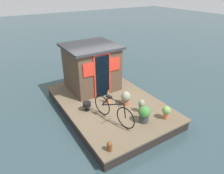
{
  "coord_description": "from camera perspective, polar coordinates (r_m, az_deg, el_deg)",
  "views": [
    {
      "loc": [
        -5.72,
        3.47,
        4.48
      ],
      "look_at": [
        -0.2,
        0.0,
        1.12
      ],
      "focal_mm": 32.42,
      "sensor_mm": 36.0,
      "label": 1
    }
  ],
  "objects": [
    {
      "name": "potted_plant_fern",
      "position": [
        7.58,
        -1.08,
        -2.62
      ],
      "size": [
        0.17,
        0.17,
        0.6
      ],
      "color": "#C6754C",
      "rests_on": "houseboat_deck"
    },
    {
      "name": "potted_plant_succulent",
      "position": [
        6.97,
        15.06,
        -6.72
      ],
      "size": [
        0.28,
        0.28,
        0.46
      ],
      "color": "#B2603D",
      "rests_on": "houseboat_deck"
    },
    {
      "name": "potted_plant_mint",
      "position": [
        6.66,
        9.09,
        -7.48
      ],
      "size": [
        0.4,
        0.4,
        0.57
      ],
      "color": "#38383D",
      "rests_on": "houseboat_deck"
    },
    {
      "name": "charcoal_grill",
      "position": [
        7.23,
        -7.11,
        -4.96
      ],
      "size": [
        0.29,
        0.29,
        0.32
      ],
      "color": "black",
      "rests_on": "houseboat_deck"
    },
    {
      "name": "houseboat_deck",
      "position": [
        7.94,
        -0.77,
        -5.29
      ],
      "size": [
        5.01,
        3.38,
        0.42
      ],
      "color": "brown",
      "rests_on": "ground_plane"
    },
    {
      "name": "potted_plant_lavender",
      "position": [
        7.54,
        3.9,
        -3.14
      ],
      "size": [
        0.35,
        0.35,
        0.52
      ],
      "color": "#B2603D",
      "rests_on": "houseboat_deck"
    },
    {
      "name": "mooring_bollard",
      "position": [
        5.67,
        -0.7,
        -16.3
      ],
      "size": [
        0.16,
        0.16,
        0.29
      ],
      "color": "brown",
      "rests_on": "houseboat_deck"
    },
    {
      "name": "potted_plant_basil",
      "position": [
        7.17,
        8.31,
        -5.1
      ],
      "size": [
        0.23,
        0.23,
        0.47
      ],
      "color": "slate",
      "rests_on": "houseboat_deck"
    },
    {
      "name": "ground_plane",
      "position": [
        8.06,
        -0.76,
        -6.57
      ],
      "size": [
        60.0,
        60.0,
        0.0
      ],
      "primitive_type": "plane",
      "color": "#2D4247"
    },
    {
      "name": "houseboat_cabin",
      "position": [
        8.51,
        -5.75,
        5.66
      ],
      "size": [
        1.97,
        2.09,
        1.88
      ],
      "color": "#4C3828",
      "rests_on": "houseboat_deck"
    },
    {
      "name": "bicycle",
      "position": [
        6.57,
        0.35,
        -6.55
      ],
      "size": [
        1.75,
        0.56,
        0.88
      ],
      "color": "black",
      "rests_on": "houseboat_deck"
    }
  ]
}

